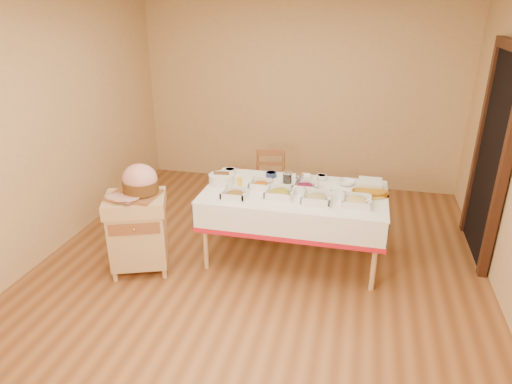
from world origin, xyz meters
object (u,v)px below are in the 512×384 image
bread_basket (222,179)px  plate_stack (370,184)px  ham_on_board (139,183)px  preserve_jar_left (287,178)px  preserve_jar_right (300,180)px  brass_platter (370,192)px  dining_chair (270,184)px  dining_table (294,206)px  mustard_bottle (240,183)px  butcher_cart (138,229)px

bread_basket → plate_stack: bread_basket is taller
ham_on_board → bread_basket: ham_on_board is taller
ham_on_board → preserve_jar_left: ham_on_board is taller
preserve_jar_right → bread_basket: bread_basket is taller
ham_on_board → plate_stack: ham_on_board is taller
preserve_jar_right → brass_platter: bearing=-8.6°
ham_on_board → preserve_jar_right: (1.42, 0.76, -0.13)m
dining_chair → bread_basket: bearing=-110.9°
ham_on_board → dining_table: bearing=21.5°
preserve_jar_left → mustard_bottle: mustard_bottle is taller
preserve_jar_right → bread_basket: 0.82m
dining_chair → plate_stack: size_ratio=3.61×
brass_platter → plate_stack: bearing=92.6°
preserve_jar_left → preserve_jar_right: preserve_jar_left is taller
dining_table → brass_platter: brass_platter is taller
bread_basket → brass_platter: size_ratio=0.73×
preserve_jar_right → mustard_bottle: (-0.57, -0.28, 0.02)m
dining_chair → butcher_cart: bearing=-123.5°
dining_table → butcher_cart: bearing=-157.8°
bread_basket → plate_stack: size_ratio=1.14×
ham_on_board → preserve_jar_right: size_ratio=4.33×
preserve_jar_right → plate_stack: size_ratio=0.47×
dining_chair → plate_stack: plate_stack is taller
dining_table → preserve_jar_right: preserve_jar_right is taller
ham_on_board → preserve_jar_right: ham_on_board is taller
brass_platter → preserve_jar_left: bearing=172.0°
butcher_cart → bread_basket: bearing=43.5°
butcher_cart → mustard_bottle: 1.10m
dining_table → plate_stack: (0.73, 0.26, 0.20)m
bread_basket → brass_platter: bearing=1.8°
mustard_bottle → brass_platter: (1.29, 0.17, -0.05)m
dining_table → brass_platter: (0.74, 0.09, 0.18)m
dining_table → bread_basket: bread_basket is taller
dining_chair → ham_on_board: ham_on_board is taller
preserve_jar_right → mustard_bottle: 0.64m
dining_table → brass_platter: bearing=7.2°
preserve_jar_right → mustard_bottle: mustard_bottle is taller
butcher_cart → preserve_jar_right: size_ratio=7.36×
dining_table → dining_chair: size_ratio=2.17×
butcher_cart → ham_on_board: 0.48m
ham_on_board → dining_chair: bearing=57.1°
dining_table → ham_on_board: size_ratio=3.84×
butcher_cart → bread_basket: (0.67, 0.64, 0.35)m
dining_table → dining_chair: dining_chair is taller
butcher_cart → preserve_jar_left: preserve_jar_left is taller
bread_basket → plate_stack: (1.51, 0.21, -0.01)m
plate_stack → preserve_jar_right: bearing=-175.5°
butcher_cart → mustard_bottle: bearing=29.7°
dining_chair → mustard_bottle: (-0.11, -1.01, 0.40)m
dining_table → ham_on_board: (-1.41, -0.55, 0.34)m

